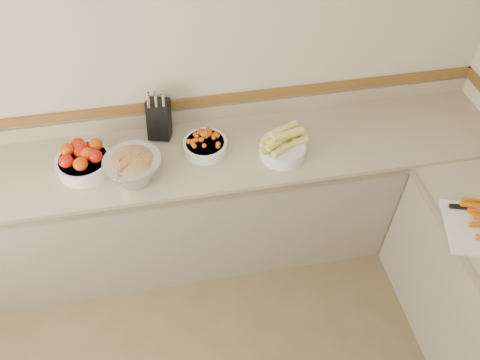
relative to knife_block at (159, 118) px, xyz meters
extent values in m
plane|color=#BFB79D|center=(0.04, 0.10, 0.27)|extent=(4.00, 0.00, 4.00)
cube|color=tan|center=(0.04, -0.22, -0.15)|extent=(4.00, 0.65, 0.04)
cube|color=gray|center=(0.04, -0.22, -0.60)|extent=(4.00, 0.63, 0.86)
cube|color=#7C6D53|center=(0.04, -0.54, -0.15)|extent=(4.00, 0.02, 0.04)
cube|color=tan|center=(0.04, 0.09, -0.08)|extent=(4.00, 0.02, 0.10)
cube|color=brown|center=(0.04, 0.09, 0.02)|extent=(4.00, 0.02, 0.06)
cube|color=black|center=(0.00, 0.00, -0.01)|extent=(0.17, 0.19, 0.26)
cylinder|color=silver|center=(-0.04, -0.03, 0.15)|extent=(0.02, 0.04, 0.07)
cylinder|color=silver|center=(0.00, -0.03, 0.15)|extent=(0.02, 0.04, 0.07)
cylinder|color=silver|center=(0.04, -0.03, 0.15)|extent=(0.02, 0.04, 0.07)
cylinder|color=silver|center=(-0.04, 0.00, 0.15)|extent=(0.02, 0.04, 0.07)
cylinder|color=silver|center=(0.00, 0.00, 0.15)|extent=(0.02, 0.04, 0.07)
cylinder|color=silver|center=(0.04, 0.00, 0.15)|extent=(0.02, 0.04, 0.07)
cylinder|color=silver|center=(-0.04, 0.02, 0.15)|extent=(0.02, 0.04, 0.07)
cylinder|color=silver|center=(0.00, 0.02, 0.15)|extent=(0.02, 0.04, 0.07)
cylinder|color=silver|center=(0.04, 0.02, 0.15)|extent=(0.02, 0.04, 0.07)
cylinder|color=silver|center=(-0.45, -0.22, -0.09)|extent=(0.31, 0.31, 0.08)
torus|color=silver|center=(-0.45, -0.22, -0.05)|extent=(0.31, 0.31, 0.01)
cylinder|color=white|center=(-0.45, -0.22, -0.05)|extent=(0.27, 0.27, 0.01)
ellipsoid|color=#B31707|center=(-0.52, -0.26, -0.01)|extent=(0.08, 0.08, 0.07)
ellipsoid|color=#C43B07|center=(-0.45, -0.29, -0.01)|extent=(0.08, 0.08, 0.07)
ellipsoid|color=#B31707|center=(-0.37, -0.25, -0.01)|extent=(0.08, 0.08, 0.07)
ellipsoid|color=#C43B07|center=(-0.52, -0.17, -0.01)|extent=(0.08, 0.08, 0.07)
ellipsoid|color=#B31707|center=(-0.45, -0.20, -0.01)|extent=(0.08, 0.08, 0.07)
ellipsoid|color=#C43B07|center=(-0.37, -0.15, -0.01)|extent=(0.08, 0.08, 0.07)
ellipsoid|color=#B31707|center=(-0.47, -0.13, -0.01)|extent=(0.08, 0.08, 0.07)
ellipsoid|color=#C43B07|center=(-0.41, -0.22, -0.01)|extent=(0.08, 0.08, 0.07)
ellipsoid|color=#B31707|center=(-0.45, -0.17, -0.01)|extent=(0.08, 0.08, 0.07)
cylinder|color=silver|center=(0.25, -0.19, -0.10)|extent=(0.26, 0.26, 0.07)
torus|color=silver|center=(0.25, -0.19, -0.07)|extent=(0.26, 0.26, 0.01)
cylinder|color=white|center=(0.25, -0.19, -0.07)|extent=(0.22, 0.22, 0.01)
sphere|color=#CB4A07|center=(0.27, -0.18, -0.02)|extent=(0.03, 0.03, 0.03)
sphere|color=#CB4A07|center=(0.19, -0.21, -0.03)|extent=(0.03, 0.03, 0.03)
sphere|color=#CB4A07|center=(0.22, -0.19, -0.02)|extent=(0.03, 0.03, 0.03)
sphere|color=#CB4A07|center=(0.21, -0.21, -0.02)|extent=(0.03, 0.03, 0.03)
sphere|color=#CB4A07|center=(0.25, -0.15, -0.03)|extent=(0.03, 0.03, 0.03)
sphere|color=#CB4A07|center=(0.34, -0.21, -0.04)|extent=(0.03, 0.03, 0.03)
sphere|color=#CB4A07|center=(0.24, -0.18, -0.01)|extent=(0.03, 0.03, 0.03)
sphere|color=#CB4A07|center=(0.32, -0.17, -0.04)|extent=(0.03, 0.03, 0.03)
sphere|color=#CB4A07|center=(0.26, -0.18, 0.00)|extent=(0.03, 0.03, 0.03)
sphere|color=#CB4A07|center=(0.26, -0.27, -0.04)|extent=(0.03, 0.03, 0.03)
sphere|color=#CB4A07|center=(0.32, -0.23, -0.04)|extent=(0.03, 0.03, 0.03)
sphere|color=#CB4A07|center=(0.31, -0.18, -0.03)|extent=(0.03, 0.03, 0.03)
sphere|color=#CB4A07|center=(0.30, -0.18, -0.03)|extent=(0.03, 0.03, 0.03)
sphere|color=#CB4A07|center=(0.26, -0.15, -0.03)|extent=(0.03, 0.03, 0.03)
sphere|color=#CB4A07|center=(0.32, -0.13, -0.04)|extent=(0.03, 0.03, 0.03)
sphere|color=#CB4A07|center=(0.26, -0.22, -0.02)|extent=(0.03, 0.03, 0.03)
sphere|color=#CB4A07|center=(0.24, -0.15, -0.02)|extent=(0.03, 0.03, 0.03)
sphere|color=#CB4A07|center=(0.21, -0.26, -0.04)|extent=(0.03, 0.03, 0.03)
sphere|color=#CB4A07|center=(0.21, -0.17, -0.03)|extent=(0.03, 0.03, 0.03)
sphere|color=#CB4A07|center=(0.28, -0.27, -0.04)|extent=(0.03, 0.03, 0.03)
sphere|color=#CB4A07|center=(0.31, -0.18, -0.03)|extent=(0.03, 0.03, 0.03)
sphere|color=#CB4A07|center=(0.19, -0.18, -0.03)|extent=(0.03, 0.03, 0.03)
sphere|color=#CB4A07|center=(0.22, -0.25, -0.04)|extent=(0.03, 0.03, 0.03)
sphere|color=#CB4A07|center=(0.25, -0.25, -0.03)|extent=(0.03, 0.03, 0.03)
sphere|color=#CB4A07|center=(0.18, -0.20, -0.04)|extent=(0.03, 0.03, 0.03)
sphere|color=#CB4A07|center=(0.28, -0.22, -0.03)|extent=(0.03, 0.03, 0.03)
sphere|color=#CB4A07|center=(0.27, -0.21, -0.02)|extent=(0.03, 0.03, 0.03)
sphere|color=#CB4A07|center=(0.26, -0.21, -0.01)|extent=(0.03, 0.03, 0.03)
sphere|color=#CB4A07|center=(0.25, -0.18, -0.01)|extent=(0.03, 0.03, 0.03)
sphere|color=#CB4A07|center=(0.33, -0.17, -0.04)|extent=(0.03, 0.03, 0.03)
sphere|color=#CB4A07|center=(0.24, -0.11, -0.04)|extent=(0.03, 0.03, 0.03)
sphere|color=#CB4A07|center=(0.16, -0.20, -0.04)|extent=(0.03, 0.03, 0.03)
sphere|color=#CB4A07|center=(0.20, -0.14, -0.04)|extent=(0.03, 0.03, 0.03)
sphere|color=#CB4A07|center=(0.25, -0.19, 0.00)|extent=(0.03, 0.03, 0.03)
sphere|color=#CB4A07|center=(0.34, -0.19, -0.04)|extent=(0.03, 0.03, 0.03)
sphere|color=#CB4A07|center=(0.27, -0.20, -0.02)|extent=(0.03, 0.03, 0.03)
sphere|color=#CB4A07|center=(0.27, -0.16, -0.03)|extent=(0.03, 0.03, 0.03)
sphere|color=#CB4A07|center=(0.27, -0.17, -0.02)|extent=(0.03, 0.03, 0.03)
sphere|color=#CB4A07|center=(0.19, -0.14, -0.04)|extent=(0.03, 0.03, 0.03)
sphere|color=#CB4A07|center=(0.24, -0.19, 0.00)|extent=(0.03, 0.03, 0.03)
sphere|color=#CB4A07|center=(0.24, -0.16, -0.01)|extent=(0.03, 0.03, 0.03)
sphere|color=#CB4A07|center=(0.25, -0.18, -0.01)|extent=(0.03, 0.03, 0.03)
cylinder|color=silver|center=(0.69, -0.31, -0.09)|extent=(0.27, 0.27, 0.08)
torus|color=silver|center=(0.69, -0.31, -0.05)|extent=(0.27, 0.27, 0.01)
cylinder|color=#D7CC59|center=(0.63, -0.32, -0.03)|extent=(0.18, 0.11, 0.04)
cylinder|color=#D7CC59|center=(0.69, -0.35, -0.03)|extent=(0.17, 0.13, 0.04)
cylinder|color=#D7CC59|center=(0.75, -0.32, -0.03)|extent=(0.18, 0.09, 0.04)
cylinder|color=#D7CC59|center=(0.64, -0.27, -0.03)|extent=(0.18, 0.12, 0.04)
cylinder|color=#D7CC59|center=(0.72, -0.26, -0.03)|extent=(0.18, 0.07, 0.04)
cylinder|color=#D7CC59|center=(0.67, -0.31, 0.01)|extent=(0.18, 0.12, 0.04)
cylinder|color=#D7CC59|center=(0.73, -0.30, 0.01)|extent=(0.18, 0.09, 0.04)
cylinder|color=#D7CC59|center=(0.69, -0.28, 0.05)|extent=(0.18, 0.11, 0.04)
cylinder|color=#D7CC59|center=(0.65, -0.33, 0.01)|extent=(0.17, 0.13, 0.04)
cylinder|color=#D7CC59|center=(0.71, -0.32, 0.05)|extent=(0.18, 0.08, 0.04)
cylinder|color=#B2B2BA|center=(-0.17, -0.34, -0.06)|extent=(0.32, 0.32, 0.15)
torus|color=#B2B2BA|center=(-0.17, -0.34, 0.01)|extent=(0.32, 0.32, 0.01)
ellipsoid|color=#A71324|center=(-0.17, -0.34, 0.00)|extent=(0.26, 0.26, 0.08)
cube|color=#A71324|center=(-0.17, -0.34, 0.03)|extent=(0.03, 0.03, 0.02)
cube|color=#7CAC53|center=(-0.20, -0.37, 0.02)|extent=(0.03, 0.03, 0.02)
cube|color=#A71324|center=(-0.23, -0.43, 0.03)|extent=(0.03, 0.03, 0.02)
cube|color=#7CAC53|center=(-0.20, -0.40, 0.04)|extent=(0.03, 0.03, 0.02)
cube|color=#A71324|center=(-0.15, -0.39, 0.03)|extent=(0.02, 0.02, 0.02)
cube|color=#7CAC53|center=(-0.18, -0.38, 0.03)|extent=(0.03, 0.03, 0.02)
cube|color=#A71324|center=(-0.23, -0.35, 0.04)|extent=(0.03, 0.03, 0.02)
cube|color=#7CAC53|center=(-0.13, -0.32, 0.04)|extent=(0.03, 0.03, 0.02)
cube|color=#A71324|center=(-0.19, -0.30, 0.04)|extent=(0.02, 0.02, 0.02)
cube|color=#7CAC53|center=(-0.17, -0.35, 0.03)|extent=(0.03, 0.03, 0.02)
cube|color=#A71324|center=(-0.20, -0.34, 0.03)|extent=(0.03, 0.03, 0.02)
cube|color=#7CAC53|center=(-0.18, -0.31, 0.03)|extent=(0.03, 0.03, 0.02)
cube|color=#A71324|center=(-0.08, -0.39, 0.03)|extent=(0.03, 0.03, 0.02)
cube|color=#7CAC53|center=(-0.18, -0.28, 0.03)|extent=(0.03, 0.03, 0.02)
cone|color=#CB5A07|center=(1.60, -0.88, -0.10)|extent=(0.17, 0.08, 0.03)
cone|color=#CB5A07|center=(1.60, -0.86, -0.10)|extent=(0.17, 0.08, 0.03)
cube|color=black|center=(1.50, -0.88, -0.11)|extent=(0.10, 0.05, 0.02)
camera|label=1|loc=(0.09, -2.19, 1.81)|focal=35.00mm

